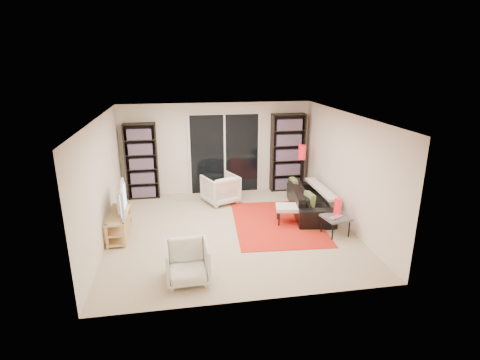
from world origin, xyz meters
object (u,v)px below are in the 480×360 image
armchair_back (220,189)px  bookshelf_right (287,153)px  side_table (336,219)px  floor_lamp (302,157)px  tv_stand (119,224)px  sofa (310,200)px  armchair_front (187,262)px  bookshelf_left (142,161)px  ottoman (288,208)px

armchair_back → bookshelf_right: bearing=177.5°
side_table → floor_lamp: bearing=89.0°
tv_stand → side_table: tv_stand is taller
tv_stand → sofa: (4.25, 0.58, 0.04)m
bookshelf_right → side_table: bookshelf_right is taller
floor_lamp → sofa: bearing=-97.4°
armchair_back → armchair_front: bearing=52.5°
armchair_front → side_table: size_ratio=1.20×
bookshelf_right → side_table: bearing=-86.5°
sofa → floor_lamp: floor_lamp is taller
bookshelf_left → sofa: 4.32m
bookshelf_right → floor_lamp: (0.22, -0.53, -0.01)m
side_table → armchair_back: bearing=133.2°
tv_stand → armchair_back: size_ratio=1.47×
tv_stand → sofa: size_ratio=0.56×
tv_stand → armchair_front: 2.28m
ottoman → side_table: (0.78, -0.73, 0.01)m
armchair_front → tv_stand: bearing=122.9°
ottoman → bookshelf_right: bearing=74.7°
armchair_front → ottoman: armchair_front is taller
bookshelf_left → ottoman: (3.25, -2.20, -0.63)m
bookshelf_right → armchair_back: bookshelf_right is taller
floor_lamp → tv_stand: bearing=-158.7°
ottoman → side_table: bearing=-42.9°
tv_stand → side_table: 4.41m
bookshelf_left → floor_lamp: bookshelf_left is taller
bookshelf_left → armchair_back: bearing=-19.6°
bookshelf_left → tv_stand: size_ratio=1.68×
tv_stand → ottoman: 3.58m
ottoman → floor_lamp: bearing=63.6°
bookshelf_left → ottoman: bearing=-34.1°
bookshelf_left → armchair_back: (1.93, -0.69, -0.62)m
bookshelf_right → tv_stand: (-4.18, -2.24, -0.79)m
bookshelf_right → ottoman: (-0.60, -2.20, -0.71)m
ottoman → armchair_back: bearing=131.1°
bookshelf_right → floor_lamp: bearing=-67.3°
side_table → floor_lamp: 2.49m
ottoman → floor_lamp: size_ratio=0.44×
tv_stand → floor_lamp: 4.79m
bookshelf_left → armchair_front: bookshelf_left is taller
bookshelf_left → tv_stand: (-0.33, -2.24, -0.71)m
bookshelf_left → floor_lamp: (4.07, -0.53, 0.06)m
bookshelf_right → sofa: (0.08, -1.66, -0.75)m
bookshelf_right → tv_stand: bearing=-151.8°
bookshelf_right → sofa: size_ratio=1.02×
bookshelf_left → sofa: bookshelf_left is taller
tv_stand → bookshelf_right: bearing=28.2°
bookshelf_left → bookshelf_right: bearing=-0.0°
bookshelf_right → floor_lamp: size_ratio=1.54×
bookshelf_left → ottoman: size_ratio=3.21×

